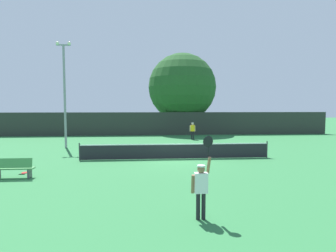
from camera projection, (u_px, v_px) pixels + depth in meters
ground_plane at (176, 159)px, 17.36m from camera, size 120.00×120.00×0.00m
tennis_net at (176, 151)px, 17.32m from camera, size 11.89×0.08×1.07m
perimeter_fence at (162, 124)px, 31.65m from camera, size 39.22×0.12×2.63m
player_serving at (201, 184)px, 8.01m from camera, size 0.68×0.39×2.44m
player_receiving at (193, 129)px, 27.37m from camera, size 0.57×0.25×1.68m
tennis_ball at (199, 152)px, 19.67m from camera, size 0.07×0.07×0.07m
spare_racket at (24, 173)px, 13.65m from camera, size 0.28×0.52×0.04m
courtside_bench at (13, 168)px, 12.64m from camera, size 1.80×0.44×0.95m
light_pole at (64, 88)px, 21.85m from camera, size 1.18×0.28×8.36m
large_tree at (182, 87)px, 34.54m from camera, size 8.39×8.39×9.88m
parked_car_near at (177, 125)px, 37.38m from camera, size 2.20×4.33×1.69m
parked_car_mid at (206, 125)px, 38.23m from camera, size 2.11×4.29×1.69m
parked_car_far at (229, 124)px, 38.71m from camera, size 2.26×4.35×1.69m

